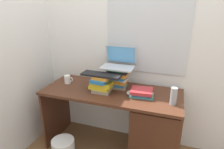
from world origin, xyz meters
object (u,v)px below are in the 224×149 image
at_px(book_stack_tall, 118,78).
at_px(book_stack_keyboard_riser, 101,84).
at_px(mug, 68,79).
at_px(keyboard, 101,75).
at_px(desk, 144,126).
at_px(computer_mouse, 129,93).
at_px(book_stack_side, 142,93).
at_px(laptop, 119,62).
at_px(water_bottle, 174,96).

bearing_deg(book_stack_tall, book_stack_keyboard_riser, -130.17).
bearing_deg(mug, keyboard, -9.93).
distance_m(desk, keyboard, 0.72).
bearing_deg(computer_mouse, book_stack_side, -1.12).
height_order(desk, book_stack_side, book_stack_side).
relative_size(book_stack_tall, laptop, 0.72).
bearing_deg(book_stack_tall, book_stack_side, -23.82).
relative_size(book_stack_side, water_bottle, 1.47).
distance_m(book_stack_tall, laptop, 0.17).
xyz_separation_m(computer_mouse, mug, (-0.76, 0.05, 0.03)).
relative_size(desk, computer_mouse, 14.35).
relative_size(book_stack_keyboard_riser, water_bottle, 1.42).
bearing_deg(keyboard, book_stack_keyboard_riser, 123.31).
relative_size(keyboard, computer_mouse, 4.04).
height_order(desk, computer_mouse, computer_mouse).
height_order(laptop, keyboard, laptop).
height_order(book_stack_tall, book_stack_keyboard_riser, book_stack_tall).
height_order(computer_mouse, mug, mug).
relative_size(keyboard, mug, 3.84).
distance_m(book_stack_tall, keyboard, 0.22).
height_order(book_stack_tall, book_stack_side, book_stack_tall).
distance_m(desk, book_stack_tall, 0.59).
height_order(book_stack_tall, water_bottle, book_stack_tall).
height_order(laptop, computer_mouse, laptop).
distance_m(book_stack_tall, book_stack_side, 0.33).
xyz_separation_m(laptop, computer_mouse, (0.17, -0.18, -0.27)).
height_order(book_stack_side, keyboard, keyboard).
bearing_deg(computer_mouse, desk, -1.74).
xyz_separation_m(laptop, mug, (-0.59, -0.13, -0.23)).
distance_m(book_stack_keyboard_riser, water_bottle, 0.74).
distance_m(keyboard, water_bottle, 0.75).
distance_m(desk, computer_mouse, 0.40).
bearing_deg(desk, computer_mouse, 178.26).
relative_size(book_stack_keyboard_riser, computer_mouse, 2.30).
bearing_deg(book_stack_side, water_bottle, -14.40).
bearing_deg(book_stack_keyboard_riser, mug, 170.30).
height_order(book_stack_side, water_bottle, water_bottle).
relative_size(mug, water_bottle, 0.65).
bearing_deg(book_stack_keyboard_riser, desk, 2.75).
bearing_deg(laptop, keyboard, -121.29).
xyz_separation_m(book_stack_side, water_bottle, (0.31, -0.08, 0.05)).
relative_size(keyboard, water_bottle, 2.49).
bearing_deg(mug, water_bottle, -6.31).
distance_m(laptop, mug, 0.65).
relative_size(laptop, computer_mouse, 3.39).
bearing_deg(water_bottle, keyboard, 176.00).
xyz_separation_m(book_stack_side, mug, (-0.89, 0.05, 0.01)).
bearing_deg(desk, book_stack_keyboard_riser, -177.25).
bearing_deg(book_stack_tall, keyboard, -129.48).
xyz_separation_m(desk, mug, (-0.94, 0.06, 0.39)).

